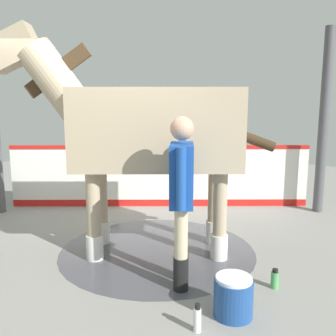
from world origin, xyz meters
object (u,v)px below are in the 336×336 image
Objects in this scene: horse at (146,130)px; bottle_shampoo at (197,319)px; bottle_spray at (275,279)px; handler at (181,191)px; wash_bucket at (233,297)px.

bottle_shampoo is (-1.41, 0.97, -1.39)m from horse.
bottle_spray is (-1.62, -0.08, -1.40)m from horse.
horse is 11.52× the size of bottle_shampoo.
horse reaches higher than bottle_shampoo.
bottle_spray is at bearing -1.67° from handler.
bottle_shampoo is (-0.56, 0.54, -0.86)m from handler.
handler is 1.16m from bottle_shampoo.
horse is 2.20m from bottle_shampoo.
handler reaches higher than bottle_spray.
bottle_spray is at bearing -97.78° from wash_bucket.
handler is 7.09× the size of bottle_shampoo.
wash_bucket is 1.79× the size of bottle_spray.
handler is at bearing 114.14° from horse.
bottle_shampoo is at bearing 78.79° from bottle_spray.
bottle_spray is at bearing 144.18° from horse.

